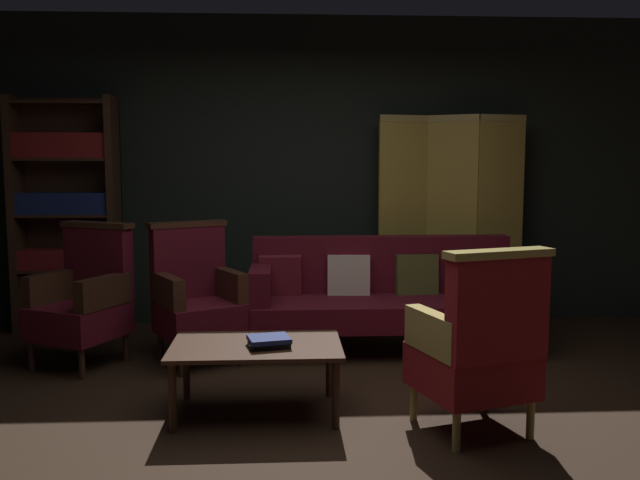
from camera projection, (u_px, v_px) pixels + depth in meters
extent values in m
plane|color=black|center=(327.00, 415.00, 4.02)|extent=(10.00, 10.00, 0.00)
cube|color=black|center=(310.00, 171.00, 6.29)|extent=(7.20, 0.10, 2.80)
cube|color=#B29338|center=(403.00, 222.00, 6.14)|extent=(0.46, 0.12, 1.90)
cube|color=tan|center=(404.00, 118.00, 6.03)|extent=(0.46, 0.13, 0.06)
cube|color=#B29338|center=(451.00, 222.00, 6.10)|extent=(0.42, 0.25, 1.90)
cube|color=tan|center=(454.00, 118.00, 5.99)|extent=(0.42, 0.25, 0.06)
cube|color=#B29338|center=(500.00, 223.00, 6.07)|extent=(0.45, 0.15, 1.90)
cube|color=tan|center=(503.00, 118.00, 5.97)|extent=(0.45, 0.16, 0.06)
cube|color=#382114|center=(17.00, 215.00, 5.93)|extent=(0.06, 0.32, 2.05)
cube|color=#382114|center=(115.00, 215.00, 5.97)|extent=(0.06, 0.32, 2.05)
cube|color=#382114|center=(71.00, 214.00, 6.10)|extent=(0.90, 0.02, 2.05)
cube|color=#382114|center=(71.00, 323.00, 6.06)|extent=(0.86, 0.30, 0.02)
cube|color=#382114|center=(68.00, 270.00, 6.01)|extent=(0.86, 0.30, 0.02)
cube|color=maroon|center=(67.00, 259.00, 5.98)|extent=(0.78, 0.22, 0.17)
cube|color=#382114|center=(66.00, 215.00, 5.95)|extent=(0.86, 0.30, 0.02)
cube|color=navy|center=(65.00, 203.00, 5.92)|extent=(0.78, 0.22, 0.19)
cube|color=#382114|center=(64.00, 160.00, 5.90)|extent=(0.86, 0.30, 0.02)
cube|color=maroon|center=(62.00, 146.00, 5.86)|extent=(0.78, 0.22, 0.21)
cube|color=#382114|center=(61.00, 103.00, 5.84)|extent=(0.86, 0.30, 0.02)
cylinder|color=#382114|center=(264.00, 349.00, 5.03)|extent=(0.07, 0.07, 0.22)
cylinder|color=#382114|center=(517.00, 346.00, 5.13)|extent=(0.07, 0.07, 0.22)
cylinder|color=#382114|center=(266.00, 330.00, 5.62)|extent=(0.07, 0.07, 0.22)
cylinder|color=#382114|center=(492.00, 327.00, 5.73)|extent=(0.07, 0.07, 0.22)
cube|color=#4C0F19|center=(386.00, 311.00, 5.35)|extent=(2.10, 0.76, 0.20)
cube|color=#4C0F19|center=(381.00, 264.00, 5.62)|extent=(2.10, 0.18, 0.46)
cube|color=#4C0F19|center=(261.00, 284.00, 5.27)|extent=(0.16, 0.68, 0.26)
cube|color=#4C0F19|center=(509.00, 281.00, 5.38)|extent=(0.16, 0.68, 0.26)
cube|color=maroon|center=(280.00, 277.00, 5.48)|extent=(0.35, 0.16, 0.35)
cube|color=beige|center=(349.00, 276.00, 5.51)|extent=(0.35, 0.16, 0.35)
cube|color=#4C5123|center=(416.00, 275.00, 5.54)|extent=(0.35, 0.16, 0.35)
cube|color=tan|center=(483.00, 275.00, 5.57)|extent=(0.36, 0.20, 0.35)
cylinder|color=#382114|center=(173.00, 398.00, 3.74)|extent=(0.04, 0.04, 0.39)
cylinder|color=#382114|center=(336.00, 395.00, 3.79)|extent=(0.04, 0.04, 0.39)
cylinder|color=#382114|center=(186.00, 368.00, 4.28)|extent=(0.04, 0.04, 0.39)
cylinder|color=#382114|center=(329.00, 366.00, 4.32)|extent=(0.04, 0.04, 0.39)
cube|color=#382114|center=(256.00, 346.00, 4.01)|extent=(1.00, 0.64, 0.03)
cylinder|color=tan|center=(482.00, 392.00, 4.09)|extent=(0.04, 0.04, 0.22)
cylinder|color=tan|center=(414.00, 402.00, 3.93)|extent=(0.04, 0.04, 0.22)
cylinder|color=tan|center=(530.00, 419.00, 3.67)|extent=(0.04, 0.04, 0.22)
cylinder|color=tan|center=(456.00, 431.00, 3.50)|extent=(0.04, 0.04, 0.22)
cube|color=maroon|center=(471.00, 370.00, 3.77)|extent=(0.70, 0.70, 0.24)
cube|color=maroon|center=(498.00, 309.00, 3.51)|extent=(0.57, 0.28, 0.54)
cube|color=tan|center=(499.00, 254.00, 3.48)|extent=(0.61, 0.30, 0.04)
cube|color=tan|center=(509.00, 326.00, 3.83)|extent=(0.24, 0.50, 0.22)
cube|color=tan|center=(434.00, 333.00, 3.66)|extent=(0.24, 0.50, 0.22)
cylinder|color=#382114|center=(31.00, 356.00, 4.85)|extent=(0.04, 0.04, 0.22)
cylinder|color=#382114|center=(82.00, 364.00, 4.67)|extent=(0.04, 0.04, 0.22)
cylinder|color=#382114|center=(78.00, 341.00, 5.27)|extent=(0.04, 0.04, 0.22)
cylinder|color=#382114|center=(126.00, 347.00, 5.09)|extent=(0.04, 0.04, 0.22)
cube|color=#4C0F19|center=(78.00, 321.00, 4.95)|extent=(0.75, 0.75, 0.24)
cube|color=#4C0F19|center=(98.00, 263.00, 5.11)|extent=(0.55, 0.36, 0.54)
cube|color=#382114|center=(97.00, 225.00, 5.08)|extent=(0.59, 0.38, 0.04)
cube|color=#382114|center=(52.00, 287.00, 5.02)|extent=(0.30, 0.49, 0.22)
cube|color=#382114|center=(103.00, 292.00, 4.83)|extent=(0.30, 0.49, 0.22)
cylinder|color=#382114|center=(182.00, 361.00, 4.74)|extent=(0.04, 0.04, 0.22)
cylinder|color=#382114|center=(242.00, 351.00, 4.97)|extent=(0.04, 0.04, 0.22)
cylinder|color=#382114|center=(161.00, 346.00, 5.13)|extent=(0.04, 0.04, 0.22)
cylinder|color=#382114|center=(218.00, 338.00, 5.36)|extent=(0.04, 0.04, 0.22)
cube|color=#4C0F19|center=(200.00, 318.00, 5.02)|extent=(0.76, 0.76, 0.24)
cube|color=#4C0F19|center=(188.00, 262.00, 5.18)|extent=(0.55, 0.37, 0.54)
cube|color=#382114|center=(187.00, 224.00, 5.14)|extent=(0.59, 0.40, 0.04)
cube|color=#382114|center=(168.00, 291.00, 4.88)|extent=(0.32, 0.48, 0.22)
cube|color=#382114|center=(230.00, 284.00, 5.12)|extent=(0.32, 0.48, 0.22)
cube|color=black|center=(269.00, 344.00, 3.95)|extent=(0.26, 0.20, 0.03)
cube|color=navy|center=(269.00, 339.00, 3.95)|extent=(0.27, 0.25, 0.03)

